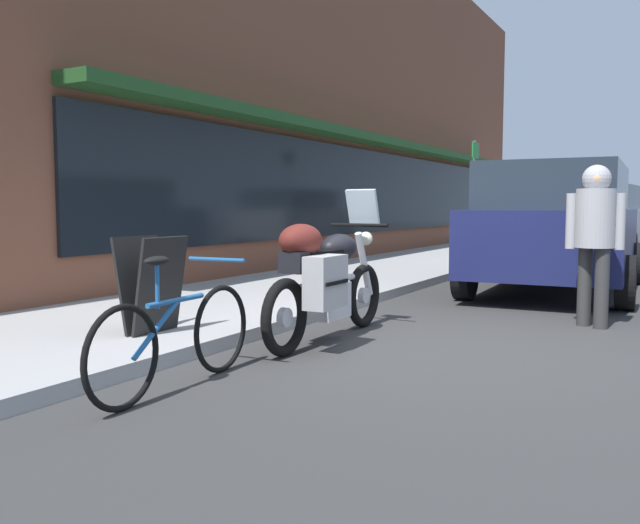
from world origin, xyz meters
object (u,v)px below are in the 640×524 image
Objects in this scene: pedestrian_walking at (595,226)px; parked_car_down_block at (599,219)px; touring_motorcycle at (325,276)px; parking_sign_pole at (474,189)px; sandwich_board_sign at (151,284)px; parked_minivan at (558,226)px; parked_bicycle at (176,337)px.

parked_car_down_block is (10.20, 1.07, -0.11)m from pedestrian_walking.
touring_motorcycle is at bearing 175.58° from parked_car_down_block.
touring_motorcycle is at bearing -172.68° from parking_sign_pole.
sandwich_board_sign is at bearing 130.90° from pedestrian_walking.
sandwich_board_sign is 0.34× the size of parking_sign_pole.
sandwich_board_sign is at bearing 156.03° from parked_minivan.
parking_sign_pole is (9.37, -0.19, 1.03)m from sandwich_board_sign.
parked_minivan is (6.59, -1.35, 0.59)m from parked_bicycle.
touring_motorcycle is 1.28× the size of parked_bicycle.
sandwich_board_sign is 9.43m from parking_sign_pole.
touring_motorcycle is 4.92m from parked_minivan.
sandwich_board_sign is at bearing 170.31° from parked_car_down_block.
parked_minivan is 2.77× the size of pedestrian_walking.
touring_motorcycle is 0.48× the size of parked_minivan.
touring_motorcycle is 2.88m from pedestrian_walking.
parked_car_down_block is (14.04, -1.09, 0.56)m from parked_bicycle.
parked_minivan is 7.46m from parked_car_down_block.
parked_minivan is 0.92× the size of parked_car_down_block.
touring_motorcycle is 0.88× the size of parking_sign_pole.
parking_sign_pole is at bearing 25.48° from pedestrian_walking.
parked_car_down_block is (3.69, -2.04, -0.66)m from parking_sign_pole.
parking_sign_pole reaches higher than parked_minivan.
parked_minivan is 1.85× the size of parking_sign_pole.
parked_bicycle is 0.37× the size of parked_minivan.
parked_bicycle is 4.45m from pedestrian_walking.
parked_car_down_block reaches higher than parked_bicycle.
pedestrian_walking is 1.95× the size of sandwich_board_sign.
parked_bicycle is (-1.83, 0.14, -0.24)m from touring_motorcycle.
parked_car_down_block reaches higher than sandwich_board_sign.
parked_bicycle is at bearing -174.73° from parking_sign_pole.
sandwich_board_sign is (-2.85, 3.30, -0.48)m from pedestrian_walking.
parked_bicycle is at bearing -130.77° from sandwich_board_sign.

